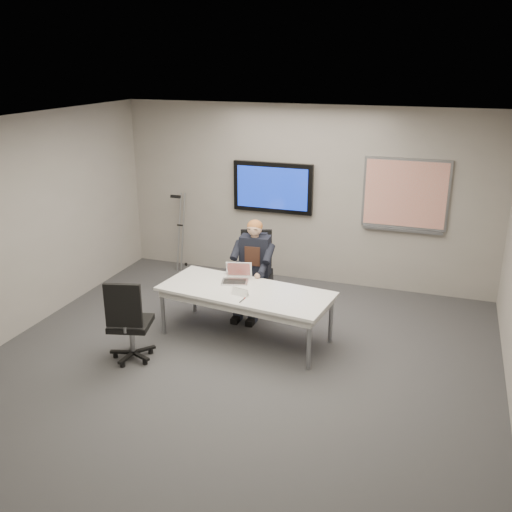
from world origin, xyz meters
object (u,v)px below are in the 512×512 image
(laptop, at_px, (237,277))
(office_chair_far, at_px, (256,284))
(seated_person, at_px, (251,278))
(conference_table, at_px, (246,296))
(office_chair_near, at_px, (131,335))

(laptop, bearing_deg, office_chair_far, 73.29)
(seated_person, bearing_deg, laptop, -100.02)
(office_chair_far, bearing_deg, seated_person, -104.86)
(conference_table, bearing_deg, laptop, 137.80)
(office_chair_far, height_order, laptop, office_chair_far)
(office_chair_near, xyz_separation_m, laptop, (0.88, 1.25, 0.40))
(office_chair_near, bearing_deg, laptop, -139.83)
(conference_table, bearing_deg, office_chair_far, 108.50)
(office_chair_far, relative_size, laptop, 2.82)
(conference_table, bearing_deg, office_chair_near, -130.63)
(office_chair_near, distance_m, seated_person, 1.95)
(conference_table, relative_size, laptop, 5.75)
(office_chair_near, relative_size, laptop, 2.67)
(conference_table, distance_m, seated_person, 0.74)
(office_chair_far, relative_size, office_chair_near, 1.06)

